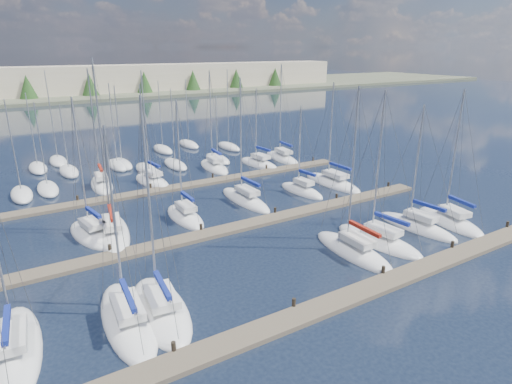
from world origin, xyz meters
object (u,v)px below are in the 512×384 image
sailboat_o (152,181)px  sailboat_n (102,184)px  sailboat_c (161,310)px  sailboat_p (214,167)px  sailboat_q (259,164)px  sailboat_h (92,234)px  sailboat_e (378,241)px  sailboat_d (353,251)px  sailboat_b (128,319)px  sailboat_k (245,200)px  sailboat_i (113,232)px  sailboat_f (416,226)px  sailboat_j (185,217)px  sailboat_m (332,183)px  sailboat_g (450,221)px  sailboat_r (282,158)px  sailboat_l (302,191)px  sailboat_a (15,349)px

sailboat_o → sailboat_n: bearing=155.3°
sailboat_c → sailboat_p: 33.80m
sailboat_p → sailboat_q: bearing=-10.8°
sailboat_h → sailboat_e: (20.54, -14.12, 0.01)m
sailboat_c → sailboat_e: bearing=5.5°
sailboat_d → sailboat_b: sailboat_d is taller
sailboat_d → sailboat_p: bearing=88.1°
sailboat_d → sailboat_k: size_ratio=1.01×
sailboat_o → sailboat_i: size_ratio=0.89×
sailboat_h → sailboat_e: sailboat_e is taller
sailboat_i → sailboat_p: sailboat_i is taller
sailboat_f → sailboat_c: bearing=176.5°
sailboat_o → sailboat_j: sailboat_o is taller
sailboat_j → sailboat_p: (10.50, 14.97, 0.00)m
sailboat_m → sailboat_n: (-24.15, 13.91, 0.02)m
sailboat_f → sailboat_j: bearing=137.8°
sailboat_c → sailboat_h: bearing=100.4°
sailboat_h → sailboat_p: bearing=28.1°
sailboat_m → sailboat_e: size_ratio=0.95×
sailboat_b → sailboat_g: bearing=3.2°
sailboat_q → sailboat_f: bearing=-94.6°
sailboat_f → sailboat_b: sailboat_b is taller
sailboat_r → sailboat_g: 28.37m
sailboat_d → sailboat_p: 29.03m
sailboat_r → sailboat_q: bearing=-161.9°
sailboat_g → sailboat_p: size_ratio=0.96×
sailboat_d → sailboat_f: (8.49, 0.67, -0.00)m
sailboat_k → sailboat_h: bearing=-178.1°
sailboat_h → sailboat_p: 24.00m
sailboat_c → sailboat_e: (19.30, 0.03, 0.00)m
sailboat_n → sailboat_e: 32.95m
sailboat_k → sailboat_c: sailboat_c is taller
sailboat_j → sailboat_c: sailboat_c is taller
sailboat_d → sailboat_c: sailboat_c is taller
sailboat_o → sailboat_d: sailboat_o is taller
sailboat_n → sailboat_h: sailboat_n is taller
sailboat_o → sailboat_g: size_ratio=1.07×
sailboat_p → sailboat_j: bearing=-119.2°
sailboat_d → sailboat_m: bearing=55.5°
sailboat_f → sailboat_e: size_ratio=0.89×
sailboat_f → sailboat_i: bearing=147.0°
sailboat_g → sailboat_m: size_ratio=1.03×
sailboat_l → sailboat_i: 21.46m
sailboat_k → sailboat_c: 20.99m
sailboat_a → sailboat_b: size_ratio=1.02×
sailboat_b → sailboat_e: (21.35, -0.03, 0.01)m
sailboat_d → sailboat_b: 18.13m
sailboat_d → sailboat_q: size_ratio=1.22×
sailboat_l → sailboat_n: size_ratio=0.73×
sailboat_d → sailboat_e: sailboat_d is taller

